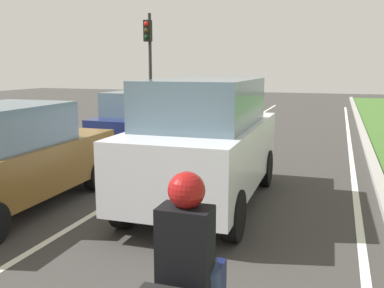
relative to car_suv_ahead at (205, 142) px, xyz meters
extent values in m
plane|color=#383533|center=(-0.94, 4.87, -1.17)|extent=(60.00, 60.00, 0.00)
cube|color=silver|center=(-1.64, 4.87, -1.16)|extent=(0.12, 32.00, 0.01)
cube|color=silver|center=(2.66, 4.87, -1.16)|extent=(0.12, 32.00, 0.01)
cube|color=#9E9B93|center=(3.16, 4.87, -1.11)|extent=(0.24, 48.00, 0.12)
cube|color=silver|center=(0.00, 0.04, -0.24)|extent=(1.97, 4.53, 1.10)
cube|color=slate|center=(0.00, -0.11, 0.71)|extent=(1.74, 2.73, 0.80)
cylinder|color=black|center=(-0.90, 1.56, -0.79)|extent=(0.23, 0.76, 0.76)
cylinder|color=black|center=(0.85, 1.58, -0.79)|extent=(0.23, 0.76, 0.76)
cylinder|color=black|center=(-0.85, -1.50, -0.79)|extent=(0.23, 0.76, 0.76)
cylinder|color=black|center=(0.90, -1.47, -0.79)|extent=(0.23, 0.76, 0.76)
cube|color=brown|center=(-3.15, -1.33, -0.43)|extent=(1.85, 4.34, 0.84)
cube|color=slate|center=(-3.14, -1.43, 0.34)|extent=(1.61, 2.13, 0.70)
cylinder|color=black|center=(-3.99, 0.11, -0.85)|extent=(0.23, 0.64, 0.64)
cylinder|color=black|center=(-2.37, 0.15, -0.85)|extent=(0.23, 0.64, 0.64)
cube|color=navy|center=(-3.25, 4.22, -0.47)|extent=(1.76, 3.75, 0.80)
cube|color=slate|center=(-3.25, 3.97, 0.27)|extent=(1.54, 1.95, 0.68)
cylinder|color=black|center=(-3.96, 5.50, -0.87)|extent=(0.24, 0.61, 0.60)
cylinder|color=black|center=(-2.45, 5.45, -0.87)|extent=(0.24, 0.61, 0.60)
cylinder|color=black|center=(-4.04, 2.99, -0.87)|extent=(0.24, 0.61, 0.60)
cylinder|color=black|center=(-2.53, 2.94, -0.87)|extent=(0.24, 0.61, 0.60)
ellipsoid|color=#0C143F|center=(1.21, -4.01, -0.37)|extent=(0.28, 0.50, 0.24)
cube|color=black|center=(1.21, -4.41, 0.01)|extent=(0.40, 0.26, 0.60)
sphere|color=maroon|center=(1.21, -4.38, 0.43)|extent=(0.28, 0.28, 0.28)
cylinder|color=navy|center=(1.04, -4.29, -0.37)|extent=(0.16, 0.30, 0.45)
cylinder|color=#2D2D2D|center=(-5.70, 10.27, 1.21)|extent=(0.14, 0.14, 4.76)
cube|color=black|center=(-5.70, 10.07, 2.83)|extent=(0.32, 0.24, 0.90)
sphere|color=red|center=(-5.70, 9.94, 3.11)|extent=(0.20, 0.20, 0.20)
sphere|color=#382B0C|center=(-5.70, 9.94, 2.83)|extent=(0.20, 0.20, 0.20)
sphere|color=black|center=(-5.70, 9.94, 2.55)|extent=(0.20, 0.20, 0.20)
camera|label=1|loc=(2.23, -7.23, 1.33)|focal=40.03mm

